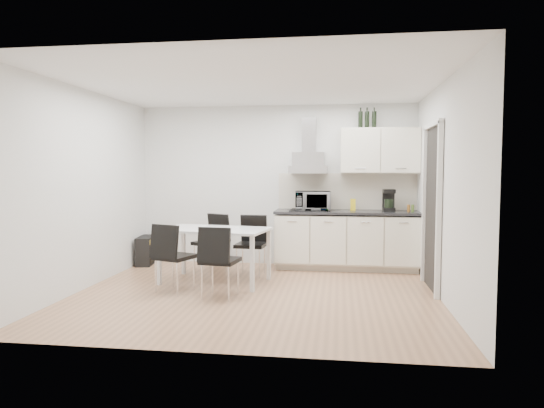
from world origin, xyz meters
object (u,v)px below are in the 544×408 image
(chair_far_right, at_px, (251,246))
(chair_near_left, at_px, (175,258))
(floor_speaker, at_px, (220,253))
(chair_far_left, at_px, (210,244))
(chair_near_right, at_px, (220,261))
(kitchenette, at_px, (349,216))
(guitar_amp, at_px, (146,250))
(dining_table, at_px, (215,234))

(chair_far_right, relative_size, chair_near_left, 1.00)
(chair_near_left, relative_size, floor_speaker, 2.67)
(chair_far_left, height_order, chair_near_right, same)
(chair_near_left, height_order, chair_near_right, same)
(chair_far_left, bearing_deg, kitchenette, -137.75)
(chair_far_right, bearing_deg, chair_far_left, -7.43)
(chair_far_left, height_order, chair_near_left, same)
(chair_near_left, bearing_deg, chair_near_right, 3.52)
(kitchenette, height_order, chair_far_left, kitchenette)
(kitchenette, distance_m, chair_far_right, 1.64)
(chair_far_right, xyz_separation_m, guitar_amp, (-1.87, 0.59, -0.21))
(chair_near_right, xyz_separation_m, floor_speaker, (-0.53, 2.11, -0.28))
(kitchenette, xyz_separation_m, chair_near_left, (-2.22, -1.76, -0.39))
(chair_near_right, bearing_deg, floor_speaker, 111.29)
(chair_far_left, relative_size, chair_near_right, 1.00)
(dining_table, distance_m, chair_near_left, 0.73)
(kitchenette, distance_m, chair_near_left, 2.86)
(chair_far_right, height_order, chair_near_left, same)
(guitar_amp, bearing_deg, kitchenette, -7.86)
(kitchenette, bearing_deg, chair_far_left, -165.12)
(chair_near_left, distance_m, chair_near_right, 0.66)
(chair_near_right, distance_m, guitar_amp, 2.54)
(chair_near_left, xyz_separation_m, chair_near_right, (0.64, -0.18, 0.00))
(dining_table, bearing_deg, guitar_amp, 151.70)
(dining_table, height_order, floor_speaker, dining_table)
(dining_table, bearing_deg, kitchenette, 41.53)
(dining_table, distance_m, floor_speaker, 1.47)
(kitchenette, distance_m, chair_far_left, 2.19)
(kitchenette, xyz_separation_m, floor_speaker, (-2.12, 0.17, -0.67))
(chair_near_left, height_order, guitar_amp, chair_near_left)
(chair_near_right, relative_size, guitar_amp, 1.51)
(dining_table, height_order, guitar_amp, dining_table)
(chair_far_right, bearing_deg, floor_speaker, -47.47)
(chair_far_left, relative_size, guitar_amp, 1.51)
(chair_far_left, distance_m, chair_near_left, 1.22)
(dining_table, relative_size, chair_far_right, 1.75)
(chair_near_left, xyz_separation_m, guitar_amp, (-1.08, 1.68, -0.21))
(kitchenette, distance_m, chair_near_right, 2.54)
(dining_table, bearing_deg, chair_far_left, 119.47)
(chair_near_left, bearing_deg, chair_far_right, 73.36)
(chair_near_left, xyz_separation_m, floor_speaker, (0.10, 1.93, -0.28))
(chair_far_left, xyz_separation_m, chair_far_right, (0.65, -0.13, 0.00))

